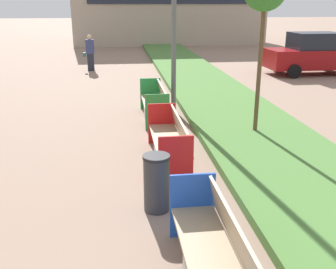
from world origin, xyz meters
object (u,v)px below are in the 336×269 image
Objects in this scene: bench_blue_frame at (214,261)px; bench_green_frame at (155,105)px; bench_red_frame at (170,144)px; pedestrian_walking at (90,53)px; parked_car_distant at (314,54)px; litter_bin at (157,183)px.

bench_blue_frame is 7.08m from bench_green_frame.
pedestrian_walking reaches higher than bench_red_frame.
bench_blue_frame and bench_green_frame have the same top height.
parked_car_distant reaches higher than pedestrian_walking.
litter_bin is 13.91m from pedestrian_walking.
parked_car_distant is (8.25, 11.52, 0.45)m from litter_bin.
litter_bin is (-0.46, -5.18, 0.09)m from bench_green_frame.
bench_green_frame is 10.06m from parked_car_distant.
bench_green_frame is 2.43× the size of litter_bin.
bench_red_frame is 1.05× the size of bench_green_frame.
litter_bin is at bearing -82.34° from pedestrian_walking.
bench_blue_frame is 2.46× the size of litter_bin.
parked_car_distant is (7.80, 6.34, 0.54)m from bench_green_frame.
bench_green_frame is at bearing 90.03° from bench_red_frame.
pedestrian_walking is at bearing 98.38° from bench_blue_frame.
bench_red_frame is at bearing -129.81° from parked_car_distant.
bench_blue_frame is 1.34× the size of pedestrian_walking.
bench_blue_frame is at bearing -81.62° from pedestrian_walking.
bench_blue_frame is 1.01× the size of bench_green_frame.
bench_blue_frame is at bearing -120.81° from parked_car_distant.
pedestrian_walking is at bearing 101.05° from bench_red_frame.
bench_green_frame is 0.53× the size of parked_car_distant.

